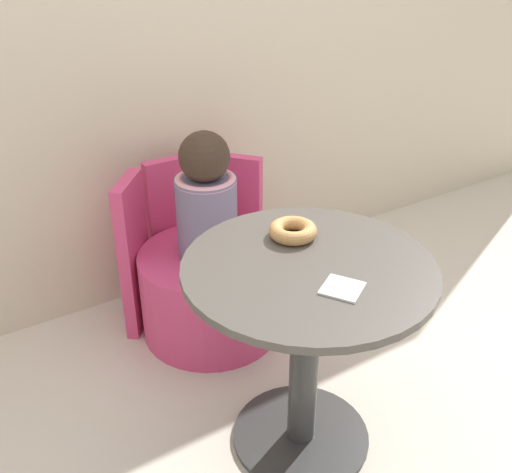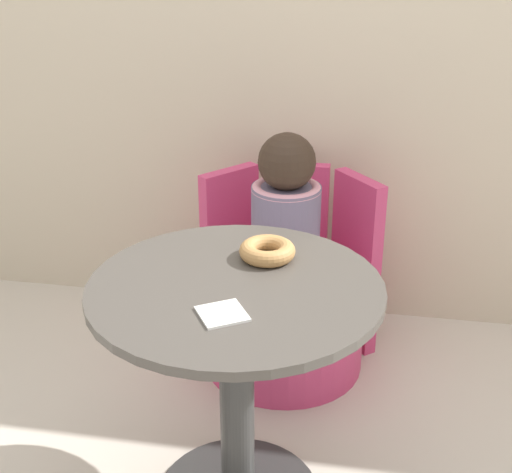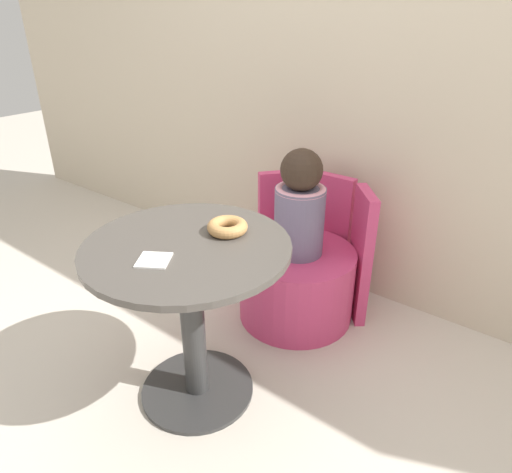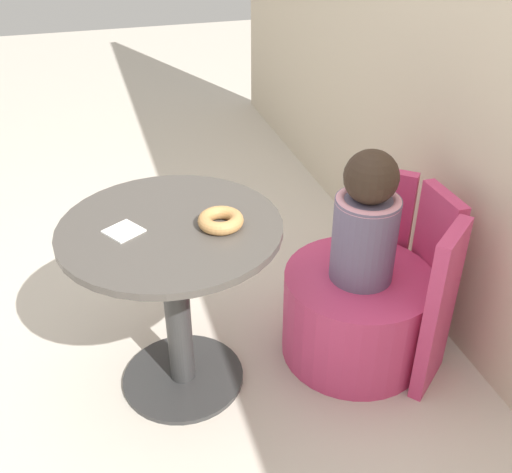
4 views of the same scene
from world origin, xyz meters
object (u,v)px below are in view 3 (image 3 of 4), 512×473
(donut, at_px, (227,227))
(child_figure, at_px, (300,206))
(tub_chair, at_px, (296,284))
(round_table, at_px, (190,293))

(donut, bearing_deg, child_figure, 92.27)
(child_figure, xyz_separation_m, donut, (0.02, -0.54, 0.10))
(tub_chair, relative_size, child_figure, 1.12)
(child_figure, height_order, donut, child_figure)
(tub_chair, distance_m, donut, 0.76)
(round_table, bearing_deg, child_figure, 87.29)
(tub_chair, relative_size, donut, 3.84)
(round_table, distance_m, donut, 0.28)
(round_table, bearing_deg, donut, 71.05)
(tub_chair, height_order, donut, donut)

